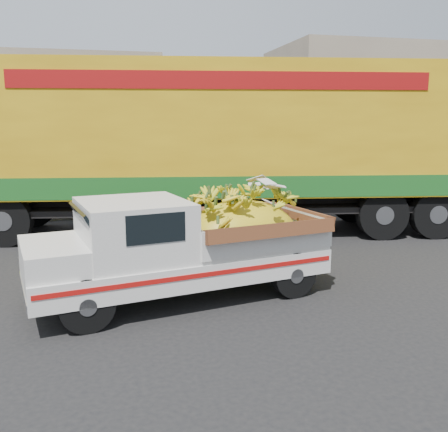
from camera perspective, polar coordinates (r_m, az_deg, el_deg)
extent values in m
plane|color=black|center=(7.11, -3.45, -10.17)|extent=(100.00, 100.00, 0.00)
cube|color=gray|center=(13.86, -8.43, 0.35)|extent=(60.00, 0.25, 0.15)
cube|color=gray|center=(15.92, -9.08, 1.64)|extent=(60.00, 4.00, 0.14)
cube|color=gray|center=(27.18, 20.95, 10.96)|extent=(14.00, 6.00, 6.00)
cylinder|color=black|center=(6.37, -15.42, -9.79)|extent=(0.71, 0.33, 0.68)
cylinder|color=black|center=(7.61, -17.10, -6.52)|extent=(0.71, 0.33, 0.68)
cylinder|color=black|center=(7.40, 7.93, -6.62)|extent=(0.71, 0.33, 0.68)
cylinder|color=black|center=(8.48, 3.14, -4.28)|extent=(0.71, 0.33, 0.68)
cube|color=silver|center=(7.27, -5.11, -5.59)|extent=(4.44, 2.35, 0.35)
cube|color=#A50F0C|center=(6.56, -2.83, -6.82)|extent=(4.05, 0.85, 0.06)
cube|color=silver|center=(6.91, -21.64, -8.00)|extent=(0.39, 1.48, 0.13)
cube|color=silver|center=(6.82, -18.98, -4.30)|extent=(1.04, 1.56, 0.32)
cube|color=silver|center=(6.94, -10.25, -1.57)|extent=(1.66, 1.72, 0.81)
cube|color=black|center=(6.24, -7.77, -1.44)|extent=(0.75, 0.16, 0.38)
cube|color=silver|center=(7.59, 2.51, -1.72)|extent=(2.33, 1.91, 0.46)
ellipsoid|color=gold|center=(7.57, 1.90, -2.48)|extent=(2.07, 1.57, 1.15)
cylinder|color=black|center=(11.92, 22.98, 0.26)|extent=(1.14, 0.48, 1.10)
cylinder|color=black|center=(13.70, 19.17, 1.77)|extent=(1.14, 0.48, 1.10)
cylinder|color=black|center=(11.42, 17.63, 0.18)|extent=(1.14, 0.48, 1.10)
cylinder|color=black|center=(13.26, 14.41, 1.75)|extent=(1.14, 0.48, 1.10)
cylinder|color=black|center=(11.21, -23.76, -0.41)|extent=(1.14, 0.48, 1.10)
cylinder|color=black|center=(13.09, -20.94, 1.26)|extent=(1.14, 0.48, 1.10)
cube|color=black|center=(11.55, -0.55, 1.96)|extent=(12.01, 2.80, 0.36)
cube|color=gold|center=(11.42, -0.56, 9.92)|extent=(12.00, 4.25, 2.84)
cube|color=#18571B|center=(11.50, -0.55, 4.08)|extent=(12.06, 4.28, 0.45)
cube|color=maroon|center=(10.20, -0.06, 15.29)|extent=(8.31, 1.29, 0.35)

